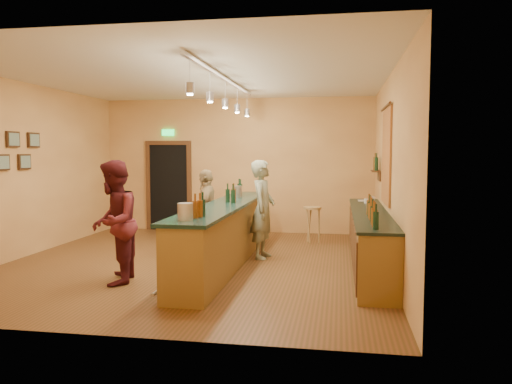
% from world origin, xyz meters
% --- Properties ---
extents(floor, '(7.00, 7.00, 0.00)m').
position_xyz_m(floor, '(0.00, 0.00, 0.00)').
color(floor, '#533917').
rests_on(floor, ground).
extents(ceiling, '(6.50, 7.00, 0.02)m').
position_xyz_m(ceiling, '(0.00, 0.00, 3.20)').
color(ceiling, silver).
rests_on(ceiling, wall_back).
extents(wall_back, '(6.50, 0.02, 3.20)m').
position_xyz_m(wall_back, '(0.00, 3.50, 1.60)').
color(wall_back, '#B47943').
rests_on(wall_back, floor).
extents(wall_front, '(6.50, 0.02, 3.20)m').
position_xyz_m(wall_front, '(0.00, -3.50, 1.60)').
color(wall_front, '#B47943').
rests_on(wall_front, floor).
extents(wall_left, '(0.02, 7.00, 3.20)m').
position_xyz_m(wall_left, '(-3.25, 0.00, 1.60)').
color(wall_left, '#B47943').
rests_on(wall_left, floor).
extents(wall_right, '(0.02, 7.00, 3.20)m').
position_xyz_m(wall_right, '(3.25, 0.00, 1.60)').
color(wall_right, '#B47943').
rests_on(wall_right, floor).
extents(doorway, '(1.15, 0.09, 2.48)m').
position_xyz_m(doorway, '(-1.70, 3.47, 1.13)').
color(doorway, black).
rests_on(doorway, wall_back).
extents(tapestry, '(0.03, 1.40, 1.60)m').
position_xyz_m(tapestry, '(3.23, 0.40, 1.85)').
color(tapestry, maroon).
rests_on(tapestry, wall_right).
extents(bottle_shelf, '(0.17, 0.55, 0.54)m').
position_xyz_m(bottle_shelf, '(3.17, 1.90, 1.67)').
color(bottle_shelf, '#492716').
rests_on(bottle_shelf, wall_right).
extents(back_counter, '(0.60, 4.55, 1.27)m').
position_xyz_m(back_counter, '(2.97, 0.18, 0.49)').
color(back_counter, olive).
rests_on(back_counter, floor).
extents(tasting_bar, '(0.73, 5.10, 1.38)m').
position_xyz_m(tasting_bar, '(0.54, -0.00, 0.61)').
color(tasting_bar, olive).
rests_on(tasting_bar, floor).
extents(pendant_track, '(0.11, 4.60, 0.50)m').
position_xyz_m(pendant_track, '(0.54, -0.00, 2.98)').
color(pendant_track, silver).
rests_on(pendant_track, ceiling).
extents(bartender, '(0.48, 0.68, 1.78)m').
position_xyz_m(bartender, '(1.09, 0.59, 0.89)').
color(bartender, gray).
rests_on(bartender, floor).
extents(customer_a, '(0.87, 1.02, 1.81)m').
position_xyz_m(customer_a, '(-0.78, -1.51, 0.91)').
color(customer_a, '#59191E').
rests_on(customer_a, floor).
extents(customer_b, '(0.52, 0.99, 1.60)m').
position_xyz_m(customer_b, '(-0.01, 0.78, 0.80)').
color(customer_b, '#997A51').
rests_on(customer_b, floor).
extents(bar_stool, '(0.38, 0.38, 0.78)m').
position_xyz_m(bar_stool, '(1.90, 2.20, 0.63)').
color(bar_stool, '#AD854E').
rests_on(bar_stool, floor).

